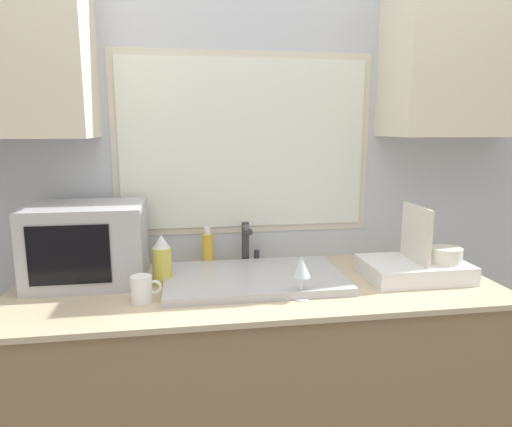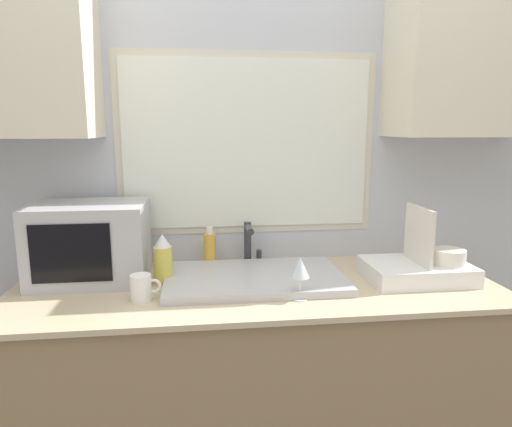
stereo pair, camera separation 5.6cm
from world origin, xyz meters
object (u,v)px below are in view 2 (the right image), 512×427
object	(u,v)px
spray_bottle	(163,260)
mug_near_sink	(142,288)
dish_rack	(420,267)
soap_bottle	(210,249)
microwave	(90,242)
faucet	(249,241)
wine_glass	(300,269)

from	to	relation	value
spray_bottle	mug_near_sink	bearing A→B (deg)	-109.36
dish_rack	spray_bottle	distance (m)	1.00
soap_bottle	mug_near_sink	xyz separation A→B (m)	(-0.24, -0.38, -0.03)
microwave	dish_rack	distance (m)	1.28
faucet	soap_bottle	xyz separation A→B (m)	(-0.17, 0.01, -0.03)
microwave	soap_bottle	xyz separation A→B (m)	(0.46, 0.13, -0.08)
microwave	wine_glass	world-z (taller)	microwave
soap_bottle	spray_bottle	bearing A→B (deg)	-132.07
microwave	mug_near_sink	bearing A→B (deg)	-48.46
dish_rack	wine_glass	xyz separation A→B (m)	(-0.51, -0.14, 0.06)
soap_bottle	dish_rack	bearing A→B (deg)	-19.53
faucet	spray_bottle	distance (m)	0.40
dish_rack	mug_near_sink	distance (m)	1.06
faucet	spray_bottle	xyz separation A→B (m)	(-0.35, -0.19, -0.02)
faucet	mug_near_sink	bearing A→B (deg)	-138.41
mug_near_sink	spray_bottle	bearing A→B (deg)	70.64
faucet	microwave	xyz separation A→B (m)	(-0.63, -0.12, 0.04)
soap_bottle	wine_glass	xyz separation A→B (m)	(0.30, -0.43, 0.04)
faucet	mug_near_sink	world-z (taller)	faucet
faucet	wine_glass	size ratio (longest dim) A/B	1.21
mug_near_sink	soap_bottle	bearing A→B (deg)	57.04
dish_rack	wine_glass	world-z (taller)	dish_rack
wine_glass	microwave	bearing A→B (deg)	158.35
dish_rack	soap_bottle	bearing A→B (deg)	160.47
microwave	dish_rack	world-z (taller)	microwave
wine_glass	spray_bottle	bearing A→B (deg)	154.62
soap_bottle	mug_near_sink	size ratio (longest dim) A/B	1.63
wine_glass	dish_rack	bearing A→B (deg)	15.78
spray_bottle	soap_bottle	xyz separation A→B (m)	(0.18, 0.20, -0.02)
faucet	microwave	world-z (taller)	microwave
soap_bottle	mug_near_sink	distance (m)	0.45
spray_bottle	mug_near_sink	size ratio (longest dim) A/B	1.84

